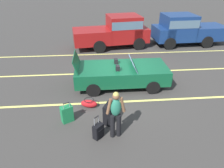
{
  "coord_description": "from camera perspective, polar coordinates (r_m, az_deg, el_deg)",
  "views": [
    {
      "loc": [
        -1.09,
        -8.02,
        4.63
      ],
      "look_at": [
        -0.52,
        -1.2,
        0.75
      ],
      "focal_mm": 31.97,
      "sensor_mm": 36.0,
      "label": 1
    }
  ],
  "objects": [
    {
      "name": "ground_plane",
      "position": [
        9.32,
        2.55,
        -0.26
      ],
      "size": [
        80.0,
        80.0,
        0.0
      ],
      "primitive_type": "plane",
      "color": "#383533"
    },
    {
      "name": "lot_line_near",
      "position": [
        8.17,
        3.73,
        -5.04
      ],
      "size": [
        18.0,
        0.12,
        0.01
      ],
      "primitive_type": "cube",
      "color": "#EAE066",
      "rests_on": "ground_plane"
    },
    {
      "name": "parked_pickup_truck_far",
      "position": [
        13.98,
        1.36,
        14.94
      ],
      "size": [
        5.21,
        2.61,
        2.1
      ],
      "rotation": [
        0.0,
        0.0,
        0.14
      ],
      "color": "maroon",
      "rests_on": "ground_plane"
    },
    {
      "name": "traveler_person",
      "position": [
        6.04,
        1.09,
        -8.17
      ],
      "size": [
        0.61,
        0.26,
        1.65
      ],
      "rotation": [
        0.0,
        0.0,
        1.7
      ],
      "color": "black",
      "rests_on": "ground_plane"
    },
    {
      "name": "suitcase_large_black",
      "position": [
        6.92,
        -0.82,
        -8.46
      ],
      "size": [
        0.47,
        0.56,
        0.74
      ],
      "rotation": [
        0.0,
        0.0,
        2.66
      ],
      "color": "black",
      "rests_on": "ground_plane"
    },
    {
      "name": "suitcase_medium_bright",
      "position": [
        7.17,
        -12.76,
        -8.34
      ],
      "size": [
        0.47,
        0.4,
        0.82
      ],
      "rotation": [
        0.0,
        0.0,
        2.05
      ],
      "color": "#19723F",
      "rests_on": "ground_plane"
    },
    {
      "name": "suitcase_small_carryon",
      "position": [
        6.44,
        -3.93,
        -13.29
      ],
      "size": [
        0.38,
        0.38,
        0.8
      ],
      "rotation": [
        0.0,
        0.0,
        5.5
      ],
      "color": "black",
      "rests_on": "ground_plane"
    },
    {
      "name": "convertible_car",
      "position": [
        9.06,
        3.88,
        3.04
      ],
      "size": [
        4.16,
        1.85,
        1.53
      ],
      "rotation": [
        0.0,
        0.0,
        -0.0
      ],
      "color": "#0F4C2D",
      "rests_on": "ground_plane"
    },
    {
      "name": "duffel_bag",
      "position": [
        7.82,
        -6.6,
        -5.56
      ],
      "size": [
        0.69,
        0.45,
        0.34
      ],
      "rotation": [
        0.0,
        0.0,
        6.05
      ],
      "color": "red",
      "rests_on": "ground_plane"
    },
    {
      "name": "parked_pickup_truck_near",
      "position": [
        15.34,
        19.89,
        14.58
      ],
      "size": [
        5.09,
        2.25,
        2.1
      ],
      "rotation": [
        0.0,
        0.0,
        3.19
      ],
      "color": "navy",
      "rests_on": "ground_plane"
    },
    {
      "name": "lot_line_far",
      "position": [
        12.95,
        0.35,
        8.6
      ],
      "size": [
        18.0,
        0.12,
        0.01
      ],
      "primitive_type": "cube",
      "color": "#EAE066",
      "rests_on": "ground_plane"
    },
    {
      "name": "lot_line_mid",
      "position": [
        10.48,
        1.66,
        3.33
      ],
      "size": [
        18.0,
        0.12,
        0.01
      ],
      "primitive_type": "cube",
      "color": "#EAE066",
      "rests_on": "ground_plane"
    }
  ]
}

